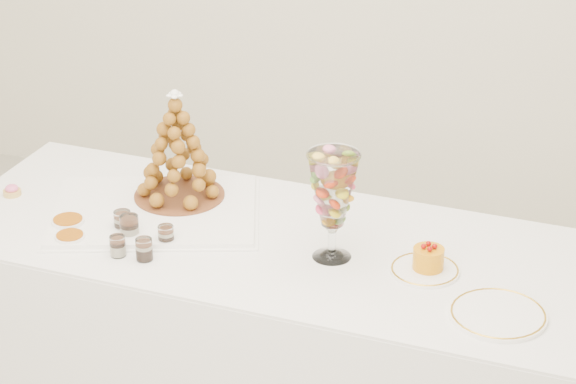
% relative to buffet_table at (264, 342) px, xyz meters
% --- Properties ---
extents(buffet_table, '(2.02, 0.92, 0.75)m').
position_rel_buffet_table_xyz_m(buffet_table, '(0.00, 0.00, 0.00)').
color(buffet_table, white).
rests_on(buffet_table, ground).
extents(lace_tray, '(0.74, 0.64, 0.02)m').
position_rel_buffet_table_xyz_m(lace_tray, '(-0.37, 0.05, 0.39)').
color(lace_tray, white).
rests_on(lace_tray, buffet_table).
extents(macaron_vase, '(0.15, 0.15, 0.33)m').
position_rel_buffet_table_xyz_m(macaron_vase, '(0.23, -0.05, 0.59)').
color(macaron_vase, white).
rests_on(macaron_vase, buffet_table).
extents(cake_plate, '(0.20, 0.20, 0.01)m').
position_rel_buffet_table_xyz_m(cake_plate, '(0.50, -0.06, 0.38)').
color(cake_plate, white).
rests_on(cake_plate, buffet_table).
extents(spare_plate, '(0.26, 0.26, 0.01)m').
position_rel_buffet_table_xyz_m(spare_plate, '(0.73, -0.23, 0.38)').
color(spare_plate, white).
rests_on(spare_plate, buffet_table).
extents(pink_tart, '(0.06, 0.06, 0.04)m').
position_rel_buffet_table_xyz_m(pink_tart, '(-0.87, 0.04, 0.39)').
color(pink_tart, tan).
rests_on(pink_tart, buffet_table).
extents(verrine_a, '(0.06, 0.06, 0.07)m').
position_rel_buffet_table_xyz_m(verrine_a, '(-0.42, -0.09, 0.41)').
color(verrine_a, white).
rests_on(verrine_a, buffet_table).
extents(verrine_b, '(0.06, 0.06, 0.08)m').
position_rel_buffet_table_xyz_m(verrine_b, '(-0.38, -0.12, 0.41)').
color(verrine_b, white).
rests_on(verrine_b, buffet_table).
extents(verrine_c, '(0.06, 0.06, 0.06)m').
position_rel_buffet_table_xyz_m(verrine_c, '(-0.26, -0.13, 0.41)').
color(verrine_c, white).
rests_on(verrine_c, buffet_table).
extents(verrine_d, '(0.05, 0.05, 0.06)m').
position_rel_buffet_table_xyz_m(verrine_d, '(-0.37, -0.23, 0.41)').
color(verrine_d, white).
rests_on(verrine_d, buffet_table).
extents(verrine_e, '(0.05, 0.05, 0.07)m').
position_rel_buffet_table_xyz_m(verrine_e, '(-0.29, -0.22, 0.41)').
color(verrine_e, white).
rests_on(verrine_e, buffet_table).
extents(ramekin_back, '(0.10, 0.10, 0.03)m').
position_rel_buffet_table_xyz_m(ramekin_back, '(-0.59, -0.12, 0.39)').
color(ramekin_back, white).
rests_on(ramekin_back, buffet_table).
extents(ramekin_front, '(0.09, 0.09, 0.03)m').
position_rel_buffet_table_xyz_m(ramekin_front, '(-0.54, -0.20, 0.39)').
color(ramekin_front, white).
rests_on(ramekin_front, buffet_table).
extents(croquembouche, '(0.30, 0.30, 0.36)m').
position_rel_buffet_table_xyz_m(croquembouche, '(-0.33, 0.15, 0.57)').
color(croquembouche, brown).
rests_on(croquembouche, lace_tray).
extents(mousse_cake, '(0.09, 0.09, 0.08)m').
position_rel_buffet_table_xyz_m(mousse_cake, '(0.51, -0.05, 0.42)').
color(mousse_cake, orange).
rests_on(mousse_cake, cake_plate).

